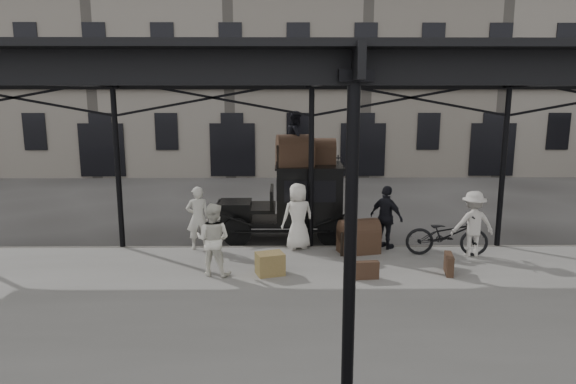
# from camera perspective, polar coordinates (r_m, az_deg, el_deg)

# --- Properties ---
(ground) EXTENTS (120.00, 120.00, 0.00)m
(ground) POSITION_cam_1_polar(r_m,az_deg,el_deg) (11.93, 3.02, -9.52)
(ground) COLOR #383533
(ground) RESTS_ON ground
(platform) EXTENTS (28.00, 8.00, 0.15)m
(platform) POSITION_cam_1_polar(r_m,az_deg,el_deg) (10.06, 3.74, -13.12)
(platform) COLOR slate
(platform) RESTS_ON ground
(canopy) EXTENTS (22.50, 9.00, 4.74)m
(canopy) POSITION_cam_1_polar(r_m,az_deg,el_deg) (9.47, 3.97, 13.49)
(canopy) COLOR black
(canopy) RESTS_ON ground
(building_frontage) EXTENTS (64.00, 8.00, 14.00)m
(building_frontage) POSITION_cam_1_polar(r_m,az_deg,el_deg) (29.29, 0.90, 16.55)
(building_frontage) COLOR slate
(building_frontage) RESTS_ON ground
(taxi) EXTENTS (3.65, 1.55, 2.18)m
(taxi) POSITION_cam_1_polar(r_m,az_deg,el_deg) (14.62, 1.06, -0.74)
(taxi) COLOR black
(taxi) RESTS_ON ground
(porter_left) EXTENTS (0.68, 0.53, 1.66)m
(porter_left) POSITION_cam_1_polar(r_m,az_deg,el_deg) (13.52, -9.98, -2.85)
(porter_left) COLOR beige
(porter_left) RESTS_ON platform
(porter_midleft) EXTENTS (0.93, 0.80, 1.64)m
(porter_midleft) POSITION_cam_1_polar(r_m,az_deg,el_deg) (11.57, -8.32, -5.22)
(porter_midleft) COLOR silver
(porter_midleft) RESTS_ON platform
(porter_centre) EXTENTS (0.99, 0.81, 1.74)m
(porter_centre) POSITION_cam_1_polar(r_m,az_deg,el_deg) (13.34, 1.10, -2.70)
(porter_centre) COLOR silver
(porter_centre) RESTS_ON platform
(porter_official) EXTENTS (0.97, 0.99, 1.67)m
(porter_official) POSITION_cam_1_polar(r_m,az_deg,el_deg) (13.61, 10.88, -2.78)
(porter_official) COLOR black
(porter_official) RESTS_ON platform
(porter_right) EXTENTS (1.09, 0.65, 1.65)m
(porter_right) POSITION_cam_1_polar(r_m,az_deg,el_deg) (13.56, 19.86, -3.34)
(porter_right) COLOR beige
(porter_right) RESTS_ON platform
(bicycle) EXTENTS (2.08, 0.87, 1.07)m
(bicycle) POSITION_cam_1_polar(r_m,az_deg,el_deg) (13.48, 17.24, -4.54)
(bicycle) COLOR black
(bicycle) RESTS_ON platform
(porter_roof) EXTENTS (0.71, 0.83, 1.50)m
(porter_roof) POSITION_cam_1_polar(r_m,az_deg,el_deg) (14.27, 0.97, 5.99)
(porter_roof) COLOR black
(porter_roof) RESTS_ON taxi
(steamer_trunk_roof_near) EXTENTS (1.08, 0.77, 0.73)m
(steamer_trunk_roof_near) POSITION_cam_1_polar(r_m,az_deg,el_deg) (14.16, 0.78, 4.37)
(steamer_trunk_roof_near) COLOR #3F2B1D
(steamer_trunk_roof_near) RESTS_ON taxi
(steamer_trunk_roof_far) EXTENTS (0.83, 0.51, 0.61)m
(steamer_trunk_roof_far) POSITION_cam_1_polar(r_m,az_deg,el_deg) (14.65, 3.68, 4.34)
(steamer_trunk_roof_far) COLOR #3F2B1D
(steamer_trunk_roof_far) RESTS_ON taxi
(steamer_trunk_platform) EXTENTS (1.11, 0.83, 0.73)m
(steamer_trunk_platform) POSITION_cam_1_polar(r_m,az_deg,el_deg) (13.26, 7.86, -5.15)
(steamer_trunk_platform) COLOR #3F2B1D
(steamer_trunk_platform) RESTS_ON platform
(wicker_hamper) EXTENTS (0.71, 0.61, 0.50)m
(wicker_hamper) POSITION_cam_1_polar(r_m,az_deg,el_deg) (11.63, -2.01, -7.97)
(wicker_hamper) COLOR olive
(wicker_hamper) RESTS_ON platform
(suitcase_upright) EXTENTS (0.26, 0.62, 0.45)m
(suitcase_upright) POSITION_cam_1_polar(r_m,az_deg,el_deg) (12.24, 17.44, -7.64)
(suitcase_upright) COLOR #3F2B1D
(suitcase_upright) RESTS_ON platform
(suitcase_flat) EXTENTS (0.61, 0.21, 0.40)m
(suitcase_flat) POSITION_cam_1_polar(r_m,az_deg,el_deg) (11.50, 8.57, -8.59)
(suitcase_flat) COLOR #3F2B1D
(suitcase_flat) RESTS_ON platform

